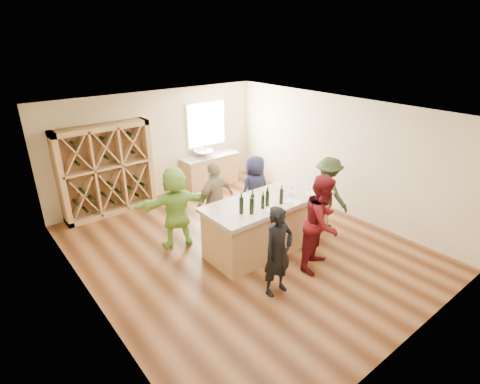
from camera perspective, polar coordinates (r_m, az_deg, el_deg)
floor at (r=7.94m, az=0.34°, el=-8.61°), size 6.00×7.00×0.10m
ceiling at (r=6.86m, az=0.40°, el=12.41°), size 6.00×7.00×0.10m
wall_back at (r=10.13m, az=-12.48°, el=7.04°), size 6.00×0.10×2.80m
wall_front at (r=5.33m, az=25.60°, el=-10.33°), size 6.00×0.10×2.80m
wall_left at (r=6.03m, az=-22.90°, el=-5.85°), size 0.10×7.00×2.80m
wall_right at (r=9.39m, az=15.05°, el=5.50°), size 0.10×7.00×2.80m
window_frame at (r=10.70m, az=-5.19°, el=10.29°), size 1.30×0.06×1.30m
window_pane at (r=10.67m, az=-5.09°, el=10.26°), size 1.18×0.01×1.18m
wine_rack at (r=9.44m, az=-19.65°, el=3.08°), size 2.20×0.45×2.20m
back_counter_base at (r=10.81m, az=-4.58°, el=3.13°), size 1.60×0.58×0.86m
back_counter_top at (r=10.66m, az=-4.66°, el=5.45°), size 1.70×0.62×0.06m
sink at (r=10.51m, az=-5.58°, el=5.87°), size 0.54×0.54×0.19m
faucet at (r=10.64m, az=-6.14°, el=6.39°), size 0.02×0.02×0.30m
tasting_counter_base at (r=7.70m, az=4.24°, el=-5.03°), size 2.60×1.00×1.00m
tasting_counter_top at (r=7.46m, az=4.36°, el=-1.38°), size 2.72×1.12×0.08m
wine_bottle_a at (r=6.78m, az=0.20°, el=-2.05°), size 0.09×0.09×0.33m
wine_bottle_b at (r=6.78m, az=1.78°, el=-2.14°), size 0.09×0.09×0.31m
wine_bottle_c at (r=7.01m, az=1.93°, el=-1.39°), size 0.08×0.08×0.29m
wine_bottle_d at (r=7.01m, az=3.50°, el=-1.51°), size 0.07×0.07×0.26m
wine_bottle_e at (r=7.11m, az=4.18°, el=-0.96°), size 0.08×0.08×0.30m
wine_glass_b at (r=7.26m, az=7.99°, el=-1.08°), size 0.07×0.07×0.19m
wine_glass_c at (r=7.57m, az=10.72°, el=-0.35°), size 0.06×0.06×0.16m
wine_glass_d at (r=7.62m, az=7.84°, el=0.00°), size 0.07×0.07×0.16m
wine_glass_e at (r=7.85m, az=10.58°, el=0.52°), size 0.07×0.07×0.16m
tasting_menu_a at (r=6.97m, az=5.09°, el=-2.90°), size 0.22×0.30×0.00m
tasting_menu_b at (r=7.39m, az=8.09°, el=-1.46°), size 0.30×0.36×0.00m
tasting_menu_c at (r=7.81m, az=11.24°, el=-0.27°), size 0.29×0.35×0.00m
person_near_left at (r=6.28m, az=5.83°, el=-9.01°), size 0.59×0.43×1.60m
person_near_right at (r=7.04m, az=12.40°, el=-4.56°), size 1.01×0.76×1.85m
person_server at (r=8.58m, az=13.16°, el=-0.10°), size 0.50×1.07×1.65m
person_far_mid at (r=7.96m, az=-3.74°, el=-1.23°), size 1.06×0.65×1.70m
person_far_right at (r=8.63m, az=2.30°, el=0.45°), size 0.78×0.51×1.59m
person_far_left at (r=7.68m, az=-9.75°, el=-2.32°), size 1.71×1.02×1.74m
wine_bottle_f at (r=7.22m, az=6.32°, el=-0.68°), size 0.07×0.07×0.30m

